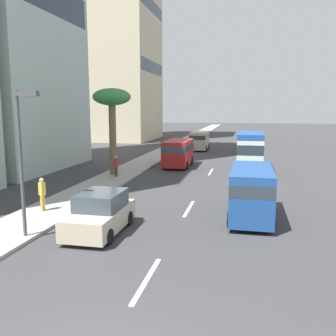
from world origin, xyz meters
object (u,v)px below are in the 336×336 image
object	(u,v)px
van_fourth	(251,190)
car_sixth	(248,146)
car_second	(100,214)
palm_tree	(112,102)
street_lamp	(23,146)
pedestrian_mid_block	(116,165)
van_third	(200,140)
van_fifth	(178,152)
minibus_lead	(250,149)
pedestrian_near_lamp	(42,193)

from	to	relation	value
van_fourth	car_sixth	xyz separation A→B (m)	(27.62, 0.20, -0.67)
car_second	palm_tree	bearing A→B (deg)	-161.96
street_lamp	pedestrian_mid_block	bearing A→B (deg)	4.56
van_third	van_fifth	size ratio (longest dim) A/B	0.92
minibus_lead	car_second	size ratio (longest dim) A/B	1.48
van_fourth	car_sixth	size ratio (longest dim) A/B	1.06
street_lamp	van_fifth	bearing A→B (deg)	-7.02
van_fifth	car_sixth	xyz separation A→B (m)	(12.54, -6.12, -0.64)
van_third	pedestrian_mid_block	bearing A→B (deg)	-10.29
car_second	pedestrian_near_lamp	world-z (taller)	pedestrian_near_lamp
car_sixth	pedestrian_mid_block	bearing A→B (deg)	153.33
minibus_lead	van_fifth	bearing A→B (deg)	91.66
car_sixth	van_fifth	bearing A→B (deg)	153.96
van_fifth	street_lamp	xyz separation A→B (m)	(-19.89, 2.45, 2.42)
minibus_lead	van_fourth	world-z (taller)	minibus_lead
van_fifth	pedestrian_mid_block	bearing A→B (deg)	-27.83
car_sixth	palm_tree	world-z (taller)	palm_tree
minibus_lead	car_sixth	bearing A→B (deg)	0.91
van_third	car_second	bearing A→B (deg)	-0.20
van_fourth	pedestrian_near_lamp	xyz separation A→B (m)	(-1.31, 10.18, -0.34)
minibus_lead	car_second	world-z (taller)	minibus_lead
car_second	pedestrian_near_lamp	xyz separation A→B (m)	(2.06, 3.92, 0.26)
van_third	street_lamp	size ratio (longest dim) A/B	0.81
van_fourth	van_third	bearing A→B (deg)	12.06
car_second	van_fourth	world-z (taller)	van_fourth
van_fifth	pedestrian_near_lamp	distance (m)	16.84
pedestrian_near_lamp	street_lamp	distance (m)	4.65
minibus_lead	street_lamp	xyz separation A→B (m)	(-20.07, 8.77, 2.07)
van_third	palm_tree	world-z (taller)	palm_tree
van_fourth	pedestrian_mid_block	size ratio (longest dim) A/B	3.19
car_sixth	street_lamp	size ratio (longest dim) A/B	0.81
van_fourth	palm_tree	xyz separation A→B (m)	(9.32, 10.39, 4.27)
van_fourth	palm_tree	distance (m)	14.59
minibus_lead	palm_tree	bearing A→B (deg)	119.83
van_third	palm_tree	size ratio (longest dim) A/B	0.71
car_second	street_lamp	distance (m)	4.16
van_third	street_lamp	xyz separation A→B (m)	(-33.57, 2.63, 2.46)
van_third	pedestrian_mid_block	size ratio (longest dim) A/B	2.99
car_second	street_lamp	bearing A→B (deg)	-60.30
van_fourth	pedestrian_near_lamp	distance (m)	10.27
car_second	van_third	distance (m)	32.14
van_fifth	street_lamp	world-z (taller)	street_lamp
pedestrian_near_lamp	pedestrian_mid_block	distance (m)	9.76
van_fifth	street_lamp	distance (m)	20.19
van_third	car_sixth	xyz separation A→B (m)	(-1.14, -5.94, -0.60)
pedestrian_near_lamp	car_second	bearing A→B (deg)	-179.45
van_third	pedestrian_mid_block	xyz separation A→B (m)	(-20.32, 3.69, -0.33)
car_second	street_lamp	world-z (taller)	street_lamp
car_sixth	pedestrian_near_lamp	xyz separation A→B (m)	(-28.93, 9.97, 0.33)
minibus_lead	street_lamp	bearing A→B (deg)	156.40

